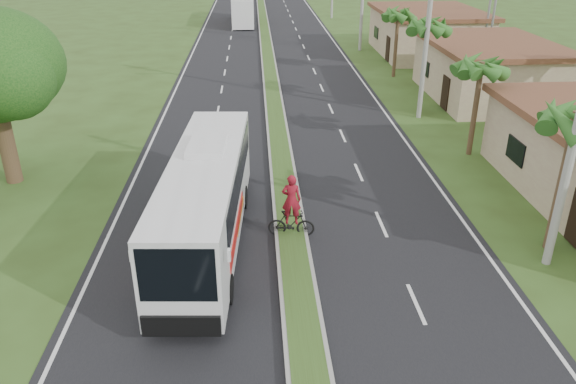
{
  "coord_description": "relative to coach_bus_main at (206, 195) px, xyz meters",
  "views": [
    {
      "loc": [
        -1.18,
        -13.55,
        10.3
      ],
      "look_at": [
        -0.11,
        4.33,
        1.8
      ],
      "focal_mm": 35.0,
      "sensor_mm": 36.0,
      "label": 1
    }
  ],
  "objects": [
    {
      "name": "ground",
      "position": [
        2.96,
        -3.98,
        -1.92
      ],
      "size": [
        180.0,
        180.0,
        0.0
      ],
      "primitive_type": "plane",
      "color": "#33471A",
      "rests_on": "ground"
    },
    {
      "name": "road_asphalt",
      "position": [
        2.96,
        16.02,
        -1.91
      ],
      "size": [
        14.0,
        160.0,
        0.02
      ],
      "primitive_type": "cube",
      "color": "black",
      "rests_on": "ground"
    },
    {
      "name": "median_strip",
      "position": [
        2.96,
        16.02,
        -1.82
      ],
      "size": [
        1.2,
        160.0,
        0.18
      ],
      "color": "gray",
      "rests_on": "ground"
    },
    {
      "name": "lane_edge_left",
      "position": [
        -3.74,
        16.02,
        -1.92
      ],
      "size": [
        0.12,
        160.0,
        0.01
      ],
      "primitive_type": "cube",
      "color": "silver",
      "rests_on": "ground"
    },
    {
      "name": "lane_edge_right",
      "position": [
        9.66,
        16.02,
        -1.92
      ],
      "size": [
        0.12,
        160.0,
        0.01
      ],
      "primitive_type": "cube",
      "color": "silver",
      "rests_on": "ground"
    },
    {
      "name": "shop_mid",
      "position": [
        16.96,
        18.02,
        -0.07
      ],
      "size": [
        7.6,
        10.6,
        3.67
      ],
      "color": "tan",
      "rests_on": "ground"
    },
    {
      "name": "shop_far",
      "position": [
        16.96,
        32.02,
        0.01
      ],
      "size": [
        8.6,
        11.6,
        3.82
      ],
      "color": "tan",
      "rests_on": "ground"
    },
    {
      "name": "palm_verge_a",
      "position": [
        11.96,
        -0.98,
        2.82
      ],
      "size": [
        2.4,
        2.4,
        5.45
      ],
      "color": "#473321",
      "rests_on": "ground"
    },
    {
      "name": "palm_verge_b",
      "position": [
        12.36,
        8.02,
        2.44
      ],
      "size": [
        2.4,
        2.4,
        5.05
      ],
      "color": "#473321",
      "rests_on": "ground"
    },
    {
      "name": "palm_verge_c",
      "position": [
        11.76,
        15.02,
        3.2
      ],
      "size": [
        2.4,
        2.4,
        5.85
      ],
      "color": "#473321",
      "rests_on": "ground"
    },
    {
      "name": "palm_verge_d",
      "position": [
        12.26,
        24.02,
        2.63
      ],
      "size": [
        2.4,
        2.4,
        5.25
      ],
      "color": "#473321",
      "rests_on": "ground"
    },
    {
      "name": "utility_pole_b",
      "position": [
        11.43,
        14.02,
        4.33
      ],
      "size": [
        3.2,
        0.28,
        12.0
      ],
      "color": "gray",
      "rests_on": "ground"
    },
    {
      "name": "coach_bus_main",
      "position": [
        0.0,
        0.0,
        0.0
      ],
      "size": [
        2.91,
        10.93,
        3.5
      ],
      "rotation": [
        0.0,
        0.0,
        -0.06
      ],
      "color": "white",
      "rests_on": "ground"
    },
    {
      "name": "coach_bus_far",
      "position": [
        0.51,
        50.52,
        -0.11
      ],
      "size": [
        2.67,
        11.02,
        3.19
      ],
      "rotation": [
        0.0,
        0.0,
        0.03
      ],
      "color": "white",
      "rests_on": "ground"
    },
    {
      "name": "motorcyclist",
      "position": [
        2.97,
        0.34,
        -1.0
      ],
      "size": [
        1.74,
        0.65,
        2.45
      ],
      "rotation": [
        0.0,
        0.0,
        -0.11
      ],
      "color": "black",
      "rests_on": "ground"
    }
  ]
}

